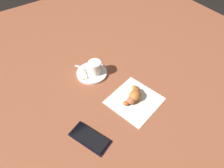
{
  "coord_description": "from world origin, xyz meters",
  "views": [
    {
      "loc": [
        0.48,
        -0.32,
        0.65
      ],
      "look_at": [
        0.02,
        0.01,
        0.02
      ],
      "focal_mm": 32.45,
      "sensor_mm": 36.0,
      "label": 1
    }
  ],
  "objects_px": {
    "saucer": "(92,73)",
    "espresso_cup": "(94,67)",
    "teaspoon": "(92,71)",
    "croissant": "(134,95)",
    "cell_phone": "(90,138)",
    "napkin": "(134,100)",
    "sugar_packet": "(84,74)"
  },
  "relations": [
    {
      "from": "sugar_packet",
      "to": "croissant",
      "type": "bearing_deg",
      "value": 43.56
    },
    {
      "from": "teaspoon",
      "to": "sugar_packet",
      "type": "bearing_deg",
      "value": -96.36
    },
    {
      "from": "teaspoon",
      "to": "sugar_packet",
      "type": "height_order",
      "value": "teaspoon"
    },
    {
      "from": "sugar_packet",
      "to": "croissant",
      "type": "distance_m",
      "value": 0.25
    },
    {
      "from": "saucer",
      "to": "teaspoon",
      "type": "xyz_separation_m",
      "value": [
        -0.0,
        0.01,
        0.01
      ]
    },
    {
      "from": "saucer",
      "to": "napkin",
      "type": "xyz_separation_m",
      "value": [
        0.23,
        0.06,
        -0.0
      ]
    },
    {
      "from": "espresso_cup",
      "to": "croissant",
      "type": "xyz_separation_m",
      "value": [
        0.21,
        0.05,
        -0.02
      ]
    },
    {
      "from": "teaspoon",
      "to": "sugar_packet",
      "type": "xyz_separation_m",
      "value": [
        -0.0,
        -0.04,
        0.0
      ]
    },
    {
      "from": "croissant",
      "to": "cell_phone",
      "type": "bearing_deg",
      "value": -78.51
    },
    {
      "from": "napkin",
      "to": "saucer",
      "type": "bearing_deg",
      "value": -164.95
    },
    {
      "from": "saucer",
      "to": "sugar_packet",
      "type": "relative_size",
      "value": 2.03
    },
    {
      "from": "napkin",
      "to": "croissant",
      "type": "distance_m",
      "value": 0.02
    },
    {
      "from": "teaspoon",
      "to": "croissant",
      "type": "bearing_deg",
      "value": 15.1
    },
    {
      "from": "saucer",
      "to": "sugar_packet",
      "type": "distance_m",
      "value": 0.04
    },
    {
      "from": "sugar_packet",
      "to": "cell_phone",
      "type": "distance_m",
      "value": 0.3
    },
    {
      "from": "teaspoon",
      "to": "napkin",
      "type": "height_order",
      "value": "teaspoon"
    },
    {
      "from": "espresso_cup",
      "to": "cell_phone",
      "type": "bearing_deg",
      "value": -35.23
    },
    {
      "from": "sugar_packet",
      "to": "cell_phone",
      "type": "height_order",
      "value": "sugar_packet"
    },
    {
      "from": "croissant",
      "to": "saucer",
      "type": "bearing_deg",
      "value": -163.12
    },
    {
      "from": "espresso_cup",
      "to": "napkin",
      "type": "bearing_deg",
      "value": 12.9
    },
    {
      "from": "espresso_cup",
      "to": "croissant",
      "type": "bearing_deg",
      "value": 14.74
    },
    {
      "from": "saucer",
      "to": "teaspoon",
      "type": "bearing_deg",
      "value": 124.66
    },
    {
      "from": "sugar_packet",
      "to": "teaspoon",
      "type": "bearing_deg",
      "value": 102.82
    },
    {
      "from": "espresso_cup",
      "to": "teaspoon",
      "type": "relative_size",
      "value": 0.68
    },
    {
      "from": "sugar_packet",
      "to": "cell_phone",
      "type": "xyz_separation_m",
      "value": [
        0.27,
        -0.13,
        -0.01
      ]
    },
    {
      "from": "saucer",
      "to": "espresso_cup",
      "type": "distance_m",
      "value": 0.04
    },
    {
      "from": "saucer",
      "to": "croissant",
      "type": "height_order",
      "value": "croissant"
    },
    {
      "from": "cell_phone",
      "to": "croissant",
      "type": "bearing_deg",
      "value": 101.49
    },
    {
      "from": "espresso_cup",
      "to": "cell_phone",
      "type": "relative_size",
      "value": 0.51
    },
    {
      "from": "croissant",
      "to": "cell_phone",
      "type": "xyz_separation_m",
      "value": [
        0.05,
        -0.24,
        -0.01
      ]
    },
    {
      "from": "saucer",
      "to": "croissant",
      "type": "relative_size",
      "value": 1.27
    },
    {
      "from": "espresso_cup",
      "to": "teaspoon",
      "type": "bearing_deg",
      "value": -159.08
    }
  ]
}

